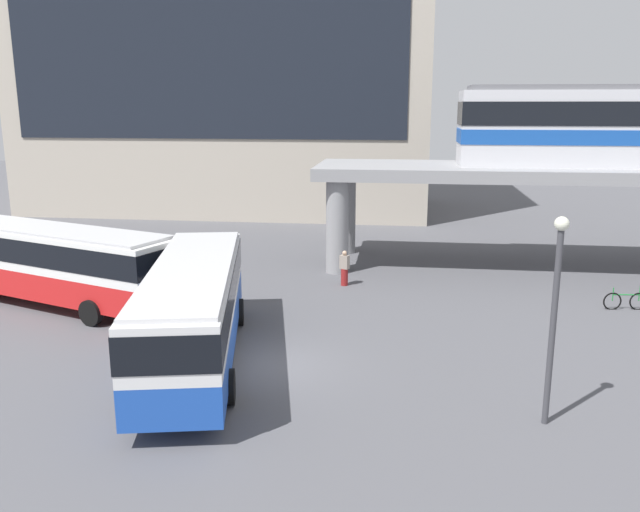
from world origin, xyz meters
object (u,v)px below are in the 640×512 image
object	(u,v)px
bicycle_green	(625,301)
pedestrian_waiting_near_stop	(344,269)
bus_main	(194,303)
station_building	(231,70)
bus_secondary	(57,258)

from	to	relation	value
bicycle_green	pedestrian_waiting_near_stop	xyz separation A→B (m)	(-11.56, 2.11, 0.40)
bus_main	bicycle_green	xyz separation A→B (m)	(15.43, 7.52, -1.63)
bicycle_green	pedestrian_waiting_near_stop	world-z (taller)	pedestrian_waiting_near_stop
station_building	bus_main	distance (m)	33.65
bus_secondary	pedestrian_waiting_near_stop	size ratio (longest dim) A/B	6.94
bus_main	bicycle_green	size ratio (longest dim) A/B	6.34
bus_main	bus_secondary	world-z (taller)	same
station_building	bicycle_green	size ratio (longest dim) A/B	16.95
station_building	bus_secondary	xyz separation A→B (m)	(-0.37, -26.61, -8.69)
pedestrian_waiting_near_stop	station_building	bearing A→B (deg)	116.34
bus_main	pedestrian_waiting_near_stop	size ratio (longest dim) A/B	6.99
station_building	bus_secondary	size ratio (longest dim) A/B	2.69
bus_main	pedestrian_waiting_near_stop	world-z (taller)	bus_main
station_building	pedestrian_waiting_near_stop	distance (m)	26.59
bus_secondary	pedestrian_waiting_near_stop	bearing A→B (deg)	21.71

